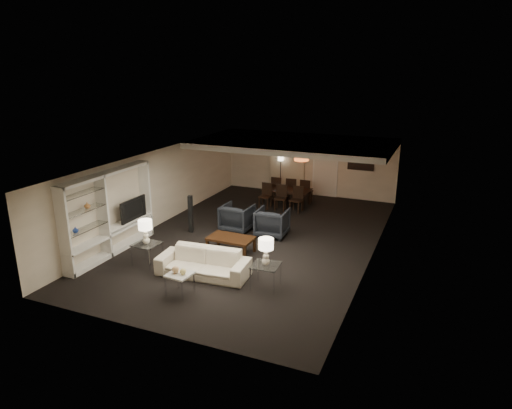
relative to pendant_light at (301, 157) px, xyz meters
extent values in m
plane|color=black|center=(-0.30, -3.50, -1.92)|extent=(11.00, 11.00, 0.00)
cube|color=silver|center=(-0.30, -3.50, 0.58)|extent=(7.00, 11.00, 0.02)
cube|color=beige|center=(-0.30, 2.00, -0.67)|extent=(7.00, 0.02, 2.50)
cube|color=beige|center=(-0.30, -9.00, -0.67)|extent=(7.00, 0.02, 2.50)
cube|color=beige|center=(-3.80, -3.50, -0.67)|extent=(0.02, 11.00, 2.50)
cube|color=beige|center=(3.20, -3.50, -0.67)|extent=(0.02, 11.00, 2.50)
cube|color=silver|center=(-0.30, 0.00, 0.48)|extent=(7.00, 4.00, 0.20)
cube|color=beige|center=(-1.20, 1.92, -0.72)|extent=(1.50, 0.12, 2.40)
cube|color=silver|center=(0.40, 1.97, -0.87)|extent=(0.90, 0.05, 2.10)
cube|color=#142D38|center=(1.80, 1.96, -0.37)|extent=(0.95, 0.04, 0.65)
cylinder|color=#D8591E|center=(0.00, 0.00, 0.00)|extent=(0.52, 0.52, 0.24)
imported|color=beige|center=(-0.54, -6.35, -1.58)|extent=(2.39, 1.09, 0.68)
imported|color=black|center=(-1.14, -3.05, -1.49)|extent=(0.94, 0.97, 0.86)
imported|color=black|center=(0.06, -3.05, -1.49)|extent=(0.97, 0.99, 0.86)
sphere|color=tan|center=(-0.64, -7.45, -1.30)|extent=(0.17, 0.17, 0.17)
sphere|color=#EED97E|center=(-0.44, -7.45, -1.31)|extent=(0.15, 0.15, 0.15)
imported|color=black|center=(-3.58, -5.24, -0.85)|extent=(1.11, 0.15, 0.64)
imported|color=#24409E|center=(-3.61, -7.38, -0.78)|extent=(0.15, 0.15, 0.16)
imported|color=#CC8344|center=(-3.61, -6.89, -0.28)|extent=(0.16, 0.16, 0.17)
cube|color=black|center=(-2.44, -3.75, -1.32)|extent=(0.16, 0.16, 1.20)
imported|color=black|center=(-0.60, 0.16, -1.61)|extent=(1.80, 1.04, 0.62)
camera|label=1|loc=(4.79, -15.54, 3.22)|focal=32.00mm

